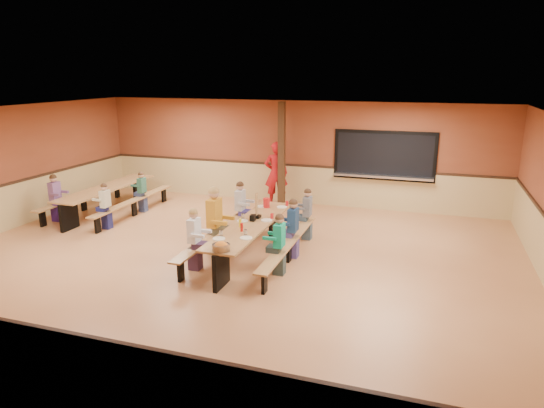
% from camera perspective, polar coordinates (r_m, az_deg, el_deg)
% --- Properties ---
extents(ground, '(12.00, 12.00, 0.00)m').
position_cam_1_polar(ground, '(10.13, -5.22, -6.70)').
color(ground, '#A2653D').
rests_on(ground, ground).
extents(room_envelope, '(12.04, 10.04, 3.02)m').
position_cam_1_polar(room_envelope, '(9.89, -5.32, -2.99)').
color(room_envelope, brown).
rests_on(room_envelope, ground).
extents(kitchen_pass_through, '(2.78, 0.28, 1.38)m').
position_cam_1_polar(kitchen_pass_through, '(13.80, 13.06, 5.31)').
color(kitchen_pass_through, black).
rests_on(kitchen_pass_through, ground).
extents(structural_post, '(0.18, 0.18, 3.00)m').
position_cam_1_polar(structural_post, '(13.79, 1.13, 5.74)').
color(structural_post, '#311E10').
rests_on(structural_post, ground).
extents(cafeteria_table_main, '(1.91, 3.70, 0.74)m').
position_cam_1_polar(cafeteria_table_main, '(10.13, -2.45, -3.47)').
color(cafeteria_table_main, '#9C6D3D').
rests_on(cafeteria_table_main, ground).
extents(cafeteria_table_second, '(1.91, 3.70, 0.74)m').
position_cam_1_polar(cafeteria_table_second, '(14.07, -18.79, 1.06)').
color(cafeteria_table_second, '#9C6D3D').
rests_on(cafeteria_table_second, ground).
extents(seated_child_white_left, '(0.38, 0.31, 1.23)m').
position_cam_1_polar(seated_child_white_left, '(9.60, -9.11, -4.17)').
color(seated_child_white_left, white).
rests_on(seated_child_white_left, ground).
extents(seated_adult_yellow, '(0.48, 0.39, 1.44)m').
position_cam_1_polar(seated_adult_yellow, '(10.37, -6.77, -2.00)').
color(seated_adult_yellow, orange).
rests_on(seated_adult_yellow, ground).
extents(seated_child_grey_left, '(0.39, 0.32, 1.25)m').
position_cam_1_polar(seated_child_grey_left, '(11.68, -3.74, -0.44)').
color(seated_child_grey_left, '#B5B5B5').
rests_on(seated_child_grey_left, ground).
extents(seated_child_teal_right, '(0.36, 0.30, 1.19)m').
position_cam_1_polar(seated_child_teal_right, '(9.26, 0.87, -4.84)').
color(seated_child_teal_right, '#0E8F69').
rests_on(seated_child_teal_right, ground).
extents(seated_child_navy_right, '(0.39, 0.32, 1.25)m').
position_cam_1_polar(seated_child_navy_right, '(10.11, 2.48, -2.94)').
color(seated_child_navy_right, navy).
rests_on(seated_child_navy_right, ground).
extents(seated_child_char_right, '(0.36, 0.29, 1.19)m').
position_cam_1_polar(seated_child_char_right, '(11.24, 4.17, -1.23)').
color(seated_child_char_right, '#565960').
rests_on(seated_child_char_right, ground).
extents(seated_child_purple_sec, '(0.38, 0.31, 1.22)m').
position_cam_1_polar(seated_child_purple_sec, '(13.80, -24.12, 0.63)').
color(seated_child_purple_sec, '#734D7F').
rests_on(seated_child_purple_sec, ground).
extents(seated_child_green_sec, '(0.32, 0.27, 1.12)m').
position_cam_1_polar(seated_child_green_sec, '(13.93, -15.02, 1.36)').
color(seated_child_green_sec, '#2D6451').
rests_on(seated_child_green_sec, ground).
extents(seated_child_tan_sec, '(0.33, 0.27, 1.14)m').
position_cam_1_polar(seated_child_tan_sec, '(12.66, -18.98, -0.28)').
color(seated_child_tan_sec, beige).
rests_on(seated_child_tan_sec, ground).
extents(standing_woman, '(0.80, 0.68, 1.87)m').
position_cam_1_polar(standing_woman, '(14.09, 0.49, 3.60)').
color(standing_woman, '#B31418').
rests_on(standing_woman, ground).
extents(punch_pitcher, '(0.16, 0.16, 0.22)m').
position_cam_1_polar(punch_pitcher, '(11.23, -0.66, 0.15)').
color(punch_pitcher, red).
rests_on(punch_pitcher, cafeteria_table_main).
extents(chip_bowl, '(0.32, 0.32, 0.15)m').
position_cam_1_polar(chip_bowl, '(8.58, -6.01, -5.01)').
color(chip_bowl, orange).
rests_on(chip_bowl, cafeteria_table_main).
extents(napkin_dispenser, '(0.10, 0.14, 0.13)m').
position_cam_1_polar(napkin_dispenser, '(10.23, -2.27, -1.64)').
color(napkin_dispenser, black).
rests_on(napkin_dispenser, cafeteria_table_main).
extents(condiment_mustard, '(0.06, 0.06, 0.17)m').
position_cam_1_polar(condiment_mustard, '(9.83, -3.76, -2.24)').
color(condiment_mustard, yellow).
rests_on(condiment_mustard, cafeteria_table_main).
extents(condiment_ketchup, '(0.06, 0.06, 0.17)m').
position_cam_1_polar(condiment_ketchup, '(9.57, -3.58, -2.74)').
color(condiment_ketchup, '#B2140F').
rests_on(condiment_ketchup, cafeteria_table_main).
extents(table_paddle, '(0.16, 0.16, 0.56)m').
position_cam_1_polar(table_paddle, '(10.42, -1.82, -0.91)').
color(table_paddle, black).
rests_on(table_paddle, cafeteria_table_main).
extents(place_settings, '(0.65, 3.30, 0.11)m').
position_cam_1_polar(place_settings, '(10.05, -2.47, -2.01)').
color(place_settings, beige).
rests_on(place_settings, cafeteria_table_main).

